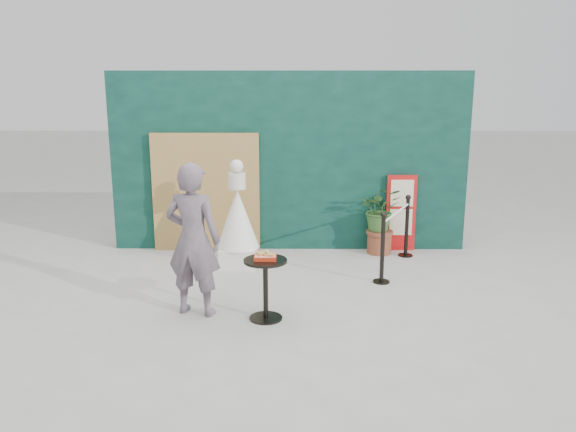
% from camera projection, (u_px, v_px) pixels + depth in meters
% --- Properties ---
extents(ground, '(60.00, 60.00, 0.00)m').
position_uv_depth(ground, '(287.00, 318.00, 6.80)').
color(ground, '#ADAAA5').
rests_on(ground, ground).
extents(back_wall, '(6.00, 0.30, 3.00)m').
position_uv_depth(back_wall, '(289.00, 162.00, 9.53)').
color(back_wall, '#092C24').
rests_on(back_wall, ground).
extents(bamboo_fence, '(1.80, 0.08, 2.00)m').
position_uv_depth(bamboo_fence, '(206.00, 193.00, 9.45)').
color(bamboo_fence, tan).
rests_on(bamboo_fence, ground).
extents(woman, '(0.78, 0.61, 1.88)m').
position_uv_depth(woman, '(193.00, 240.00, 6.76)').
color(woman, slate).
rests_on(woman, ground).
extents(menu_board, '(0.50, 0.07, 1.30)m').
position_uv_depth(menu_board, '(401.00, 213.00, 9.51)').
color(menu_board, red).
rests_on(menu_board, ground).
extents(statue, '(0.65, 0.65, 1.67)m').
position_uv_depth(statue, '(238.00, 223.00, 8.66)').
color(statue, silver).
rests_on(statue, ground).
extents(cafe_table, '(0.52, 0.52, 0.75)m').
position_uv_depth(cafe_table, '(265.00, 280.00, 6.68)').
color(cafe_table, black).
rests_on(cafe_table, ground).
extents(food_basket, '(0.26, 0.19, 0.11)m').
position_uv_depth(food_basket, '(265.00, 256.00, 6.62)').
color(food_basket, red).
rests_on(food_basket, cafe_table).
extents(planter, '(0.66, 0.58, 1.13)m').
position_uv_depth(planter, '(380.00, 215.00, 9.33)').
color(planter, brown).
rests_on(planter, ground).
extents(stanchion_barrier, '(0.84, 1.54, 1.03)m').
position_uv_depth(stanchion_barrier, '(396.00, 237.00, 8.58)').
color(stanchion_barrier, black).
rests_on(stanchion_barrier, ground).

